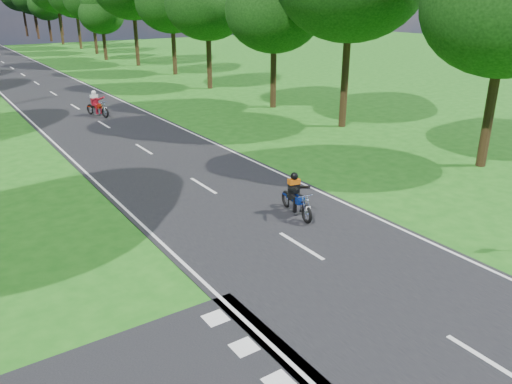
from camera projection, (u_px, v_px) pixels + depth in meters
ground at (349, 276)px, 12.93m from camera, size 160.00×160.00×0.00m
main_road at (12, 68)px, 51.69m from camera, size 7.00×140.00×0.02m
road_markings at (14, 70)px, 50.17m from camera, size 7.40×140.00×0.01m
rider_near_blue at (297, 195)px, 16.31m from camera, size 0.86×1.78×1.43m
rider_far_red at (97, 104)px, 30.19m from camera, size 1.14×1.95×1.54m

